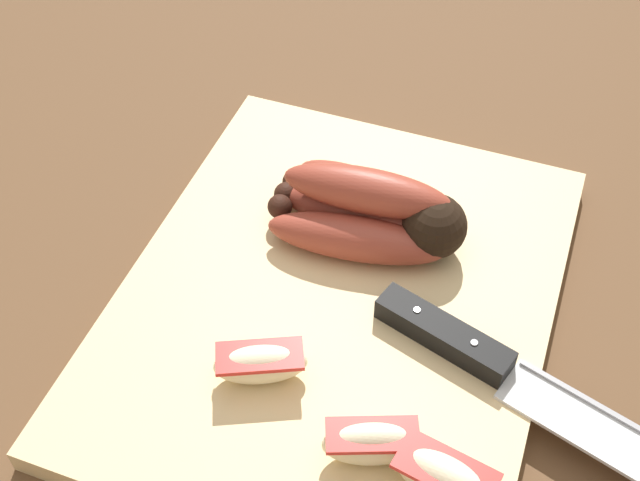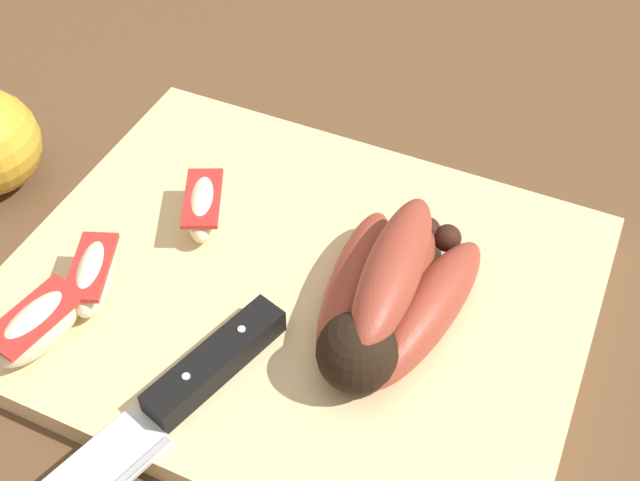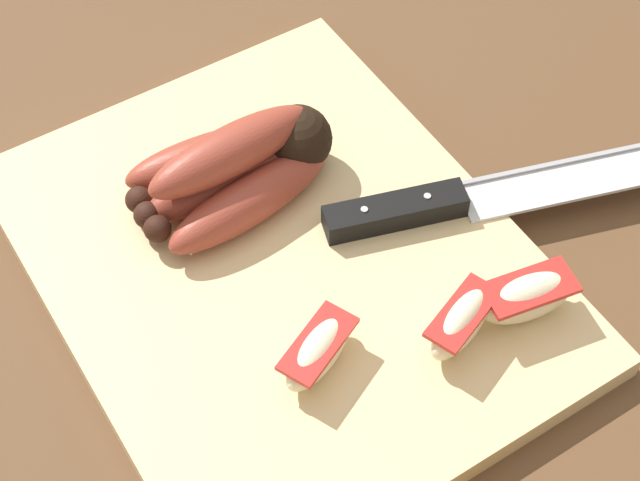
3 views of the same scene
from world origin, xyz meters
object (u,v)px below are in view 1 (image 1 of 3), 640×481
at_px(banana_bunch, 371,212).
at_px(apple_wedge_far, 444,479).
at_px(chefs_knife, 506,372).
at_px(apple_wedge_middle, 260,364).
at_px(apple_wedge_near, 372,443).

xyz_separation_m(banana_bunch, apple_wedge_far, (-0.19, -0.11, -0.01)).
bearing_deg(apple_wedge_far, chefs_knife, -11.61).
bearing_deg(apple_wedge_middle, chefs_knife, -70.23).
height_order(banana_bunch, apple_wedge_middle, banana_bunch).
xyz_separation_m(apple_wedge_near, apple_wedge_middle, (0.03, 0.09, -0.00)).
bearing_deg(chefs_knife, apple_wedge_near, 142.41).
height_order(apple_wedge_middle, apple_wedge_far, apple_wedge_far).
distance_m(apple_wedge_near, apple_wedge_far, 0.05).
relative_size(apple_wedge_near, apple_wedge_middle, 0.99).
relative_size(apple_wedge_middle, apple_wedge_far, 0.97).
bearing_deg(banana_bunch, chefs_knife, -127.18).
bearing_deg(apple_wedge_near, chefs_knife, -37.59).
height_order(chefs_knife, apple_wedge_near, apple_wedge_near).
relative_size(banana_bunch, chefs_knife, 0.55).
distance_m(apple_wedge_middle, apple_wedge_far, 0.14).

